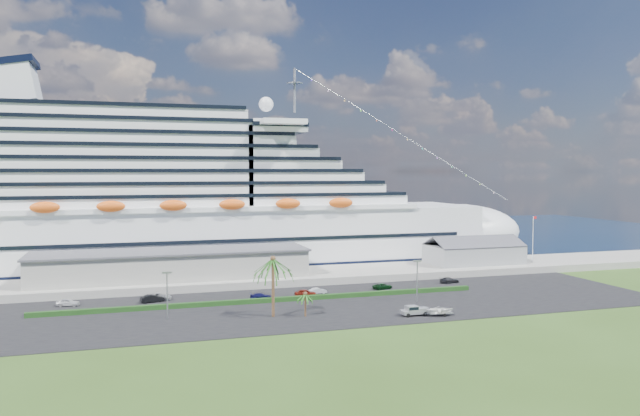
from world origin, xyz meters
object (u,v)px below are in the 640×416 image
object	(u,v)px
cruise_ship	(179,206)
boat_trailer	(440,310)
parked_car_3	(261,296)
pickup_truck	(415,310)

from	to	relation	value
cruise_ship	boat_trailer	bearing A→B (deg)	-59.52
cruise_ship	boat_trailer	distance (m)	80.66
parked_car_3	pickup_truck	world-z (taller)	pickup_truck
cruise_ship	pickup_truck	bearing A→B (deg)	-61.80
parked_car_3	pickup_truck	size ratio (longest dim) A/B	0.85
parked_car_3	boat_trailer	distance (m)	36.34
parked_car_3	pickup_truck	distance (m)	32.12
parked_car_3	boat_trailer	xyz separation A→B (m)	(27.64, -23.58, 0.42)
parked_car_3	boat_trailer	bearing A→B (deg)	-127.89
parked_car_3	pickup_truck	xyz separation A→B (m)	(23.28, -22.12, 0.36)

